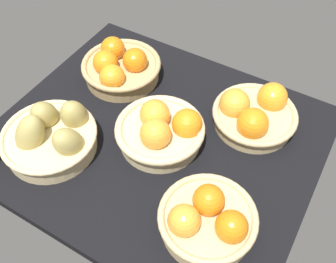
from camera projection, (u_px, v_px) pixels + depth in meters
The scene contains 6 objects.
market_tray at pixel (157, 140), 106.84cm from camera, with size 84.00×72.00×3.00cm, color black.
basket_near_left at pixel (254, 114), 105.72cm from camera, with size 23.15×23.15×10.24cm.
basket_center at pixel (162, 130), 101.16cm from camera, with size 23.54×23.54×11.62cm.
basket_far_left at pixel (207, 220), 84.91cm from camera, with size 22.04×22.04×11.15cm.
basket_near_right at pixel (120, 67), 117.13cm from camera, with size 23.97×23.97×11.14cm.
basket_far_right_pears at pixel (52, 135), 100.15cm from camera, with size 24.81×26.36×14.52cm.
Camera 1 is at (-36.40, 56.07, 84.93)cm, focal length 41.73 mm.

